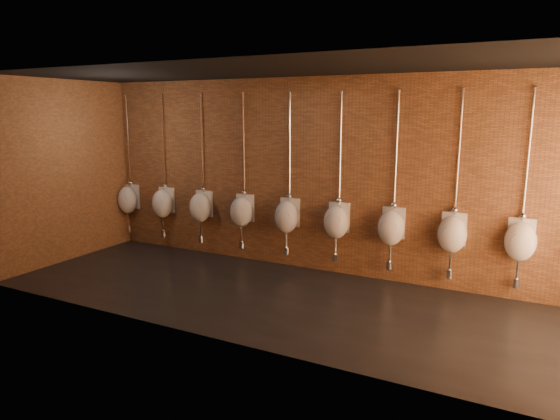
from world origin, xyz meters
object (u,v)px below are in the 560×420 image
at_px(urinal_5, 336,221).
at_px(urinal_7, 452,233).
at_px(urinal_3, 242,211).
at_px(urinal_8, 520,240).
at_px(urinal_2, 200,207).
at_px(urinal_4, 287,216).
at_px(urinal_0, 128,199).
at_px(urinal_6, 391,227).
at_px(urinal_1, 163,203).

distance_m(urinal_5, urinal_7, 1.79).
distance_m(urinal_3, urinal_8, 4.48).
relative_size(urinal_2, urinal_4, 1.00).
xyz_separation_m(urinal_2, urinal_7, (4.48, 0.00, 0.00)).
height_order(urinal_0, urinal_5, same).
bearing_deg(urinal_4, urinal_6, 0.00).
distance_m(urinal_1, urinal_8, 6.27).
bearing_deg(urinal_1, urinal_5, 0.00).
bearing_deg(urinal_3, urinal_0, 180.00).
xyz_separation_m(urinal_0, urinal_8, (7.16, 0.00, 0.00)).
bearing_deg(urinal_2, urinal_6, 0.00).
distance_m(urinal_1, urinal_4, 2.69).
bearing_deg(urinal_8, urinal_4, 180.00).
height_order(urinal_4, urinal_6, same).
height_order(urinal_0, urinal_4, same).
xyz_separation_m(urinal_3, urinal_6, (2.69, 0.00, 0.00)).
bearing_deg(urinal_8, urinal_1, 180.00).
xyz_separation_m(urinal_2, urinal_6, (3.58, 0.00, 0.00)).
bearing_deg(urinal_4, urinal_2, 180.00).
bearing_deg(urinal_0, urinal_3, 0.00).
xyz_separation_m(urinal_4, urinal_7, (2.69, 0.00, 0.00)).
bearing_deg(urinal_7, urinal_0, 180.00).
xyz_separation_m(urinal_4, urinal_5, (0.90, 0.00, 0.00)).
bearing_deg(urinal_4, urinal_1, 180.00).
bearing_deg(urinal_5, urinal_0, 180.00).
distance_m(urinal_1, urinal_5, 3.58).
height_order(urinal_5, urinal_6, same).
xyz_separation_m(urinal_3, urinal_5, (1.79, 0.00, 0.00)).
bearing_deg(urinal_0, urinal_7, 0.00).
distance_m(urinal_2, urinal_6, 3.58).
relative_size(urinal_3, urinal_4, 1.00).
xyz_separation_m(urinal_6, urinal_8, (1.79, 0.00, 0.00)).
bearing_deg(urinal_0, urinal_6, 0.00).
relative_size(urinal_5, urinal_8, 1.00).
xyz_separation_m(urinal_1, urinal_4, (2.69, 0.00, 0.00)).
bearing_deg(urinal_3, urinal_7, 0.00).
relative_size(urinal_6, urinal_8, 1.00).
bearing_deg(urinal_2, urinal_1, 180.00).
height_order(urinal_0, urinal_3, same).
relative_size(urinal_3, urinal_8, 1.00).
xyz_separation_m(urinal_3, urinal_4, (0.90, 0.00, 0.00)).
xyz_separation_m(urinal_4, urinal_8, (3.58, 0.00, 0.00)).
bearing_deg(urinal_5, urinal_1, 180.00).
bearing_deg(urinal_5, urinal_7, 0.00).
height_order(urinal_0, urinal_1, same).
xyz_separation_m(urinal_1, urinal_2, (0.90, 0.00, 0.00)).
height_order(urinal_2, urinal_3, same).
xyz_separation_m(urinal_1, urinal_6, (4.48, 0.00, 0.00)).
relative_size(urinal_1, urinal_6, 1.00).
relative_size(urinal_0, urinal_3, 1.00).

